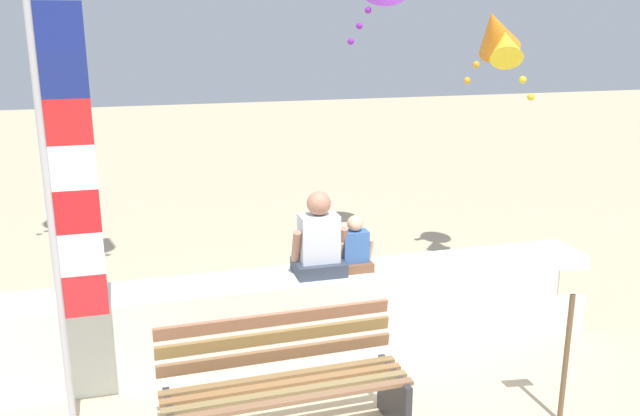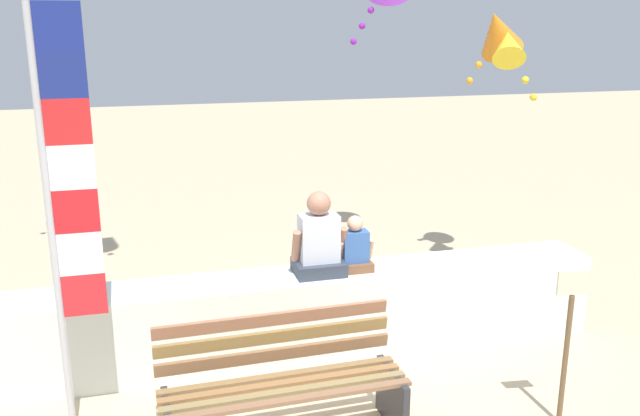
{
  "view_description": "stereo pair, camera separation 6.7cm",
  "coord_description": "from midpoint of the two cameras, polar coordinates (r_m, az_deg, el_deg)",
  "views": [
    {
      "loc": [
        -1.36,
        -4.57,
        2.94
      ],
      "look_at": [
        0.15,
        0.86,
        1.36
      ],
      "focal_mm": 38.13,
      "sensor_mm": 36.0,
      "label": 1
    },
    {
      "loc": [
        -1.3,
        -4.59,
        2.94
      ],
      "look_at": [
        0.15,
        0.86,
        1.36
      ],
      "focal_mm": 38.13,
      "sensor_mm": 36.0,
      "label": 2
    }
  ],
  "objects": [
    {
      "name": "kite_yellow",
      "position": [
        7.6,
        15.83,
        12.93
      ],
      "size": [
        0.58,
        0.61,
        0.84
      ],
      "color": "yellow"
    },
    {
      "name": "park_bench",
      "position": [
        5.0,
        -2.8,
        -14.62
      ],
      "size": [
        1.76,
        0.66,
        0.88
      ],
      "color": "brown",
      "rests_on": "ground"
    },
    {
      "name": "flag_banner",
      "position": [
        4.87,
        -20.38,
        0.9
      ],
      "size": [
        0.35,
        0.05,
        3.05
      ],
      "color": "#B7B7BC",
      "rests_on": "ground"
    },
    {
      "name": "seawall_ledge",
      "position": [
        6.16,
        -1.09,
        -8.92
      ],
      "size": [
        5.48,
        0.55,
        0.76
      ],
      "primitive_type": "cube",
      "color": "silver",
      "rests_on": "ground"
    },
    {
      "name": "person_adult",
      "position": [
        5.94,
        0.22,
        -2.88
      ],
      "size": [
        0.49,
        0.36,
        0.75
      ],
      "color": "#303744",
      "rests_on": "seawall_ledge"
    },
    {
      "name": "kite_orange",
      "position": [
        7.84,
        14.94,
        14.07
      ],
      "size": [
        0.8,
        0.77,
        0.91
      ],
      "color": "orange"
    },
    {
      "name": "sign_post",
      "position": [
        5.34,
        20.43,
        -9.92
      ],
      "size": [
        0.24,
        0.05,
        1.22
      ],
      "color": "brown",
      "rests_on": "ground"
    },
    {
      "name": "ground_plane",
      "position": [
        5.6,
        1.13,
        -16.03
      ],
      "size": [
        40.0,
        40.0,
        0.0
      ],
      "primitive_type": "plane",
      "color": "#C8AF8B"
    },
    {
      "name": "person_child",
      "position": [
        6.07,
        3.26,
        -3.46
      ],
      "size": [
        0.33,
        0.24,
        0.51
      ],
      "color": "brown",
      "rests_on": "seawall_ledge"
    }
  ]
}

